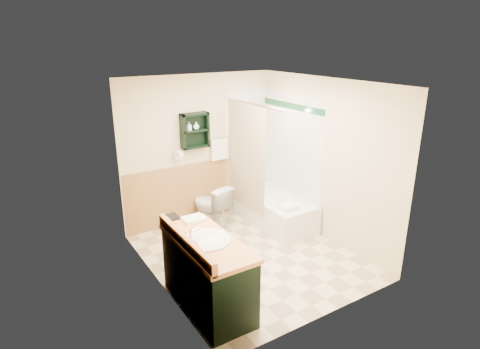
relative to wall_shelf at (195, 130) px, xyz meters
name	(u,v)px	position (x,y,z in m)	size (l,w,h in m)	color
floor	(249,256)	(0.10, -1.41, -1.55)	(3.00, 3.00, 0.00)	beige
back_wall	(198,150)	(0.10, 0.11, -0.35)	(2.60, 0.04, 2.40)	#FAECC4
left_wall	(154,196)	(-1.22, -1.41, -0.35)	(0.04, 3.00, 2.40)	#FAECC4
right_wall	(325,160)	(1.42, -1.41, -0.35)	(0.04, 3.00, 2.40)	#FAECC4
ceiling	(251,81)	(0.10, -1.41, 0.87)	(2.60, 3.00, 0.04)	white
wainscot_left	(161,249)	(-1.19, -1.41, -1.05)	(2.98, 2.98, 1.00)	tan
wainscot_back	(200,191)	(0.10, 0.08, -1.05)	(2.58, 2.58, 1.00)	tan
mirror_frame	(176,184)	(-1.17, -1.96, -0.05)	(1.30, 1.30, 1.00)	brown
mirror_glass	(177,184)	(-1.17, -1.96, -0.05)	(1.20, 1.20, 0.90)	white
tile_right	(290,158)	(1.38, -0.66, -0.50)	(1.50, 1.50, 2.10)	white
tile_back	(252,150)	(1.13, 0.07, -0.50)	(0.95, 0.95, 2.10)	white
tile_accent	(292,106)	(1.37, -0.66, 0.35)	(1.50, 1.50, 0.10)	#144826
wall_shelf	(195,130)	(0.00, 0.00, 0.00)	(0.45, 0.15, 0.55)	black
hair_dryer	(177,155)	(-0.30, 0.02, -0.35)	(0.10, 0.24, 0.18)	white
towel_bar	(219,139)	(0.45, 0.04, -0.20)	(0.40, 0.06, 0.40)	white
curtain_rod	(252,104)	(0.63, -0.66, 0.45)	(0.03, 0.03, 1.60)	silver
shower_curtain	(246,157)	(0.63, -0.48, -0.40)	(1.05, 1.05, 1.70)	#BEAE90
vanity	(208,274)	(-0.89, -2.06, -1.13)	(0.59, 1.31, 0.83)	black
bathtub	(274,210)	(1.03, -0.72, -1.32)	(0.70, 1.50, 0.46)	white
toilet	(211,206)	(0.12, -0.23, -1.21)	(0.39, 0.70, 0.69)	white
counter_towel	(194,219)	(-0.79, -1.53, -0.70)	(0.26, 0.20, 0.04)	white
vanity_book	(166,211)	(-1.06, -1.32, -0.62)	(0.15, 0.02, 0.20)	black
tub_towel	(288,207)	(0.92, -1.21, -1.05)	(0.27, 0.22, 0.07)	white
soap_bottle_a	(189,128)	(-0.10, -0.01, 0.04)	(0.06, 0.13, 0.06)	white
soap_bottle_b	(196,126)	(0.02, -0.01, 0.06)	(0.09, 0.12, 0.09)	white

